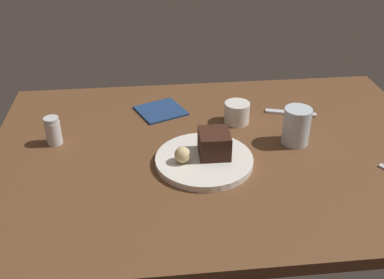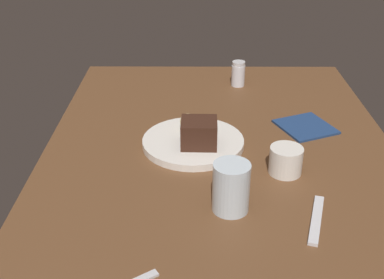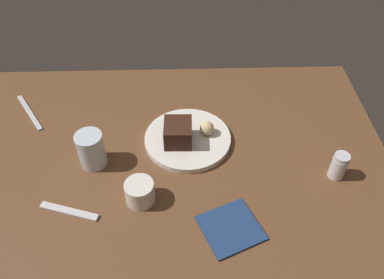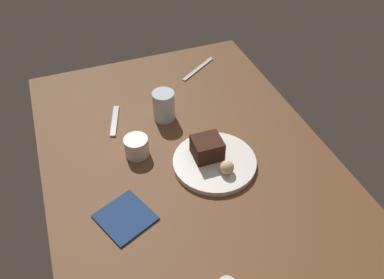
# 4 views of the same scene
# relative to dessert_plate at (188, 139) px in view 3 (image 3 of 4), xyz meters

# --- Properties ---
(dining_table) EXTENTS (1.20, 0.84, 0.03)m
(dining_table) POSITION_rel_dessert_plate_xyz_m (0.05, 0.06, -0.02)
(dining_table) COLOR brown
(dining_table) RESTS_ON ground
(dessert_plate) EXTENTS (0.24, 0.24, 0.02)m
(dessert_plate) POSITION_rel_dessert_plate_xyz_m (0.00, 0.00, 0.00)
(dessert_plate) COLOR white
(dessert_plate) RESTS_ON dining_table
(chocolate_cake_slice) EXTENTS (0.08, 0.09, 0.06)m
(chocolate_cake_slice) POSITION_rel_dessert_plate_xyz_m (0.03, 0.01, 0.04)
(chocolate_cake_slice) COLOR #381E14
(chocolate_cake_slice) RESTS_ON dessert_plate
(bread_roll) EXTENTS (0.04, 0.04, 0.04)m
(bread_roll) POSITION_rel_dessert_plate_xyz_m (-0.06, -0.01, 0.03)
(bread_roll) COLOR #DBC184
(bread_roll) RESTS_ON dessert_plate
(salt_shaker) EXTENTS (0.04, 0.04, 0.08)m
(salt_shaker) POSITION_rel_dessert_plate_xyz_m (-0.39, 0.14, 0.03)
(salt_shaker) COLOR silver
(salt_shaker) RESTS_ON dining_table
(water_glass) EXTENTS (0.07, 0.07, 0.10)m
(water_glass) POSITION_rel_dessert_plate_xyz_m (0.26, 0.07, 0.04)
(water_glass) COLOR silver
(water_glass) RESTS_ON dining_table
(coffee_cup) EXTENTS (0.07, 0.07, 0.06)m
(coffee_cup) POSITION_rel_dessert_plate_xyz_m (0.12, 0.20, 0.02)
(coffee_cup) COLOR silver
(coffee_cup) RESTS_ON dining_table
(dessert_spoon) EXTENTS (0.15, 0.06, 0.01)m
(dessert_spoon) POSITION_rel_dessert_plate_xyz_m (0.29, 0.23, -0.01)
(dessert_spoon) COLOR silver
(dessert_spoon) RESTS_ON dining_table
(butter_knife) EXTENTS (0.12, 0.17, 0.01)m
(butter_knife) POSITION_rel_dessert_plate_xyz_m (0.49, -0.14, -0.01)
(butter_knife) COLOR silver
(butter_knife) RESTS_ON dining_table
(folded_napkin) EXTENTS (0.17, 0.17, 0.01)m
(folded_napkin) POSITION_rel_dessert_plate_xyz_m (-0.09, 0.29, -0.01)
(folded_napkin) COLOR navy
(folded_napkin) RESTS_ON dining_table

